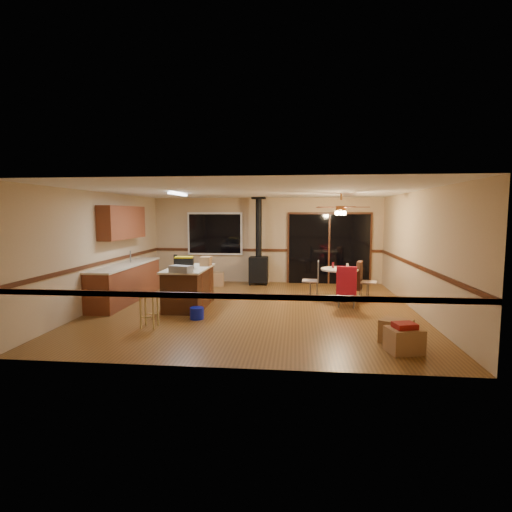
# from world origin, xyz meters

# --- Properties ---
(floor) EXTENTS (7.00, 7.00, 0.00)m
(floor) POSITION_xyz_m (0.00, 0.00, 0.00)
(floor) COLOR brown
(floor) RESTS_ON ground
(ceiling) EXTENTS (7.00, 7.00, 0.00)m
(ceiling) POSITION_xyz_m (0.00, 0.00, 2.60)
(ceiling) COLOR silver
(ceiling) RESTS_ON ground
(wall_back) EXTENTS (7.00, 0.00, 7.00)m
(wall_back) POSITION_xyz_m (0.00, 3.50, 1.30)
(wall_back) COLOR tan
(wall_back) RESTS_ON ground
(wall_front) EXTENTS (7.00, 0.00, 7.00)m
(wall_front) POSITION_xyz_m (0.00, -3.50, 1.30)
(wall_front) COLOR tan
(wall_front) RESTS_ON ground
(wall_left) EXTENTS (0.00, 7.00, 7.00)m
(wall_left) POSITION_xyz_m (-3.50, 0.00, 1.30)
(wall_left) COLOR tan
(wall_left) RESTS_ON ground
(wall_right) EXTENTS (0.00, 7.00, 7.00)m
(wall_right) POSITION_xyz_m (3.50, 0.00, 1.30)
(wall_right) COLOR tan
(wall_right) RESTS_ON ground
(chair_rail) EXTENTS (7.00, 7.00, 0.08)m
(chair_rail) POSITION_xyz_m (0.00, 0.00, 1.00)
(chair_rail) COLOR #422010
(chair_rail) RESTS_ON ground
(window) EXTENTS (1.72, 0.10, 1.32)m
(window) POSITION_xyz_m (-1.60, 3.45, 1.50)
(window) COLOR black
(window) RESTS_ON ground
(sliding_door) EXTENTS (2.52, 0.10, 2.10)m
(sliding_door) POSITION_xyz_m (1.90, 3.45, 1.05)
(sliding_door) COLOR black
(sliding_door) RESTS_ON ground
(lower_cabinets) EXTENTS (0.60, 3.00, 0.86)m
(lower_cabinets) POSITION_xyz_m (-3.20, 0.50, 0.43)
(lower_cabinets) COLOR brown
(lower_cabinets) RESTS_ON ground
(countertop) EXTENTS (0.64, 3.04, 0.04)m
(countertop) POSITION_xyz_m (-3.20, 0.50, 0.88)
(countertop) COLOR beige
(countertop) RESTS_ON lower_cabinets
(upper_cabinets) EXTENTS (0.35, 2.00, 0.80)m
(upper_cabinets) POSITION_xyz_m (-3.33, 0.70, 1.90)
(upper_cabinets) COLOR brown
(upper_cabinets) RESTS_ON ground
(kitchen_island) EXTENTS (0.88, 1.68, 0.90)m
(kitchen_island) POSITION_xyz_m (-1.50, 0.00, 0.45)
(kitchen_island) COLOR #3B1D0E
(kitchen_island) RESTS_ON ground
(wood_stove) EXTENTS (0.55, 0.50, 2.52)m
(wood_stove) POSITION_xyz_m (-0.20, 3.05, 0.73)
(wood_stove) COLOR black
(wood_stove) RESTS_ON ground
(ceiling_fan) EXTENTS (0.24, 0.24, 0.55)m
(ceiling_fan) POSITION_xyz_m (1.97, 1.09, 2.21)
(ceiling_fan) COLOR brown
(ceiling_fan) RESTS_ON ceiling
(fluorescent_strip) EXTENTS (0.10, 1.20, 0.04)m
(fluorescent_strip) POSITION_xyz_m (-1.80, 0.30, 2.56)
(fluorescent_strip) COLOR white
(fluorescent_strip) RESTS_ON ceiling
(toolbox_grey) EXTENTS (0.50, 0.37, 0.14)m
(toolbox_grey) POSITION_xyz_m (-1.46, -0.72, 0.97)
(toolbox_grey) COLOR slate
(toolbox_grey) RESTS_ON kitchen_island
(toolbox_black) EXTENTS (0.45, 0.28, 0.23)m
(toolbox_black) POSITION_xyz_m (-1.56, -0.13, 1.02)
(toolbox_black) COLOR black
(toolbox_black) RESTS_ON kitchen_island
(toolbox_yellow_lid) EXTENTS (0.42, 0.26, 0.03)m
(toolbox_yellow_lid) POSITION_xyz_m (-1.56, -0.13, 1.15)
(toolbox_yellow_lid) COLOR gold
(toolbox_yellow_lid) RESTS_ON toolbox_black
(box_on_island) EXTENTS (0.24, 0.32, 0.21)m
(box_on_island) POSITION_xyz_m (-1.19, 0.39, 1.01)
(box_on_island) COLOR olive
(box_on_island) RESTS_ON kitchen_island
(bottle_dark) EXTENTS (0.10, 0.10, 0.29)m
(bottle_dark) POSITION_xyz_m (-1.82, 0.06, 1.05)
(bottle_dark) COLOR black
(bottle_dark) RESTS_ON kitchen_island
(bottle_pink) EXTENTS (0.08, 0.08, 0.20)m
(bottle_pink) POSITION_xyz_m (-1.42, -0.09, 1.00)
(bottle_pink) COLOR #D84C8C
(bottle_pink) RESTS_ON kitchen_island
(bottle_white) EXTENTS (0.07, 0.07, 0.17)m
(bottle_white) POSITION_xyz_m (-1.60, 0.72, 0.99)
(bottle_white) COLOR white
(bottle_white) RESTS_ON kitchen_island
(bar_stool) EXTENTS (0.40, 0.40, 0.63)m
(bar_stool) POSITION_xyz_m (-1.80, -1.68, 0.31)
(bar_stool) COLOR tan
(bar_stool) RESTS_ON floor
(blue_bucket) EXTENTS (0.31, 0.31, 0.23)m
(blue_bucket) POSITION_xyz_m (-1.06, -1.01, 0.12)
(blue_bucket) COLOR #0C17A9
(blue_bucket) RESTS_ON floor
(dining_table) EXTENTS (0.91, 0.91, 0.78)m
(dining_table) POSITION_xyz_m (1.97, 1.09, 0.53)
(dining_table) COLOR black
(dining_table) RESTS_ON ground
(glass_red) EXTENTS (0.07, 0.07, 0.15)m
(glass_red) POSITION_xyz_m (1.82, 1.19, 0.85)
(glass_red) COLOR #590C14
(glass_red) RESTS_ON dining_table
(glass_cream) EXTENTS (0.07, 0.07, 0.13)m
(glass_cream) POSITION_xyz_m (2.15, 1.04, 0.85)
(glass_cream) COLOR beige
(glass_cream) RESTS_ON dining_table
(chair_left) EXTENTS (0.43, 0.43, 0.51)m
(chair_left) POSITION_xyz_m (1.38, 1.18, 0.59)
(chair_left) COLOR tan
(chair_left) RESTS_ON ground
(chair_near) EXTENTS (0.50, 0.53, 0.70)m
(chair_near) POSITION_xyz_m (2.04, 0.21, 0.60)
(chair_near) COLOR tan
(chair_near) RESTS_ON ground
(chair_right) EXTENTS (0.56, 0.53, 0.70)m
(chair_right) POSITION_xyz_m (2.50, 1.19, 0.60)
(chair_right) COLOR tan
(chair_right) RESTS_ON ground
(box_under_window) EXTENTS (0.55, 0.47, 0.40)m
(box_under_window) POSITION_xyz_m (-1.45, 2.71, 0.20)
(box_under_window) COLOR olive
(box_under_window) RESTS_ON floor
(box_corner_a) EXTENTS (0.58, 0.53, 0.37)m
(box_corner_a) POSITION_xyz_m (2.57, -2.61, 0.19)
(box_corner_a) COLOR olive
(box_corner_a) RESTS_ON floor
(box_corner_b) EXTENTS (0.61, 0.59, 0.38)m
(box_corner_b) POSITION_xyz_m (2.56, -2.13, 0.19)
(box_corner_b) COLOR olive
(box_corner_b) RESTS_ON floor
(box_small_red) EXTENTS (0.37, 0.34, 0.08)m
(box_small_red) POSITION_xyz_m (2.57, -2.61, 0.42)
(box_small_red) COLOR maroon
(box_small_red) RESTS_ON box_corner_a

